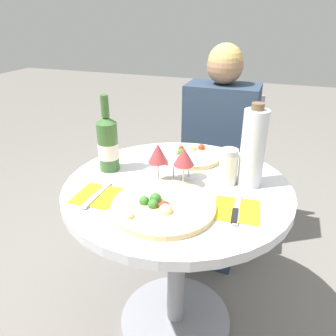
{
  "coord_description": "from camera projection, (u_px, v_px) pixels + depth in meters",
  "views": [
    {
      "loc": [
        0.33,
        -1.05,
        1.34
      ],
      "look_at": [
        -0.01,
        -0.08,
        0.85
      ],
      "focal_mm": 35.0,
      "sensor_mm": 36.0,
      "label": 1
    }
  ],
  "objects": [
    {
      "name": "ground_plane",
      "position": [
        175.0,
        320.0,
        1.57
      ],
      "size": [
        12.0,
        12.0,
        0.0
      ],
      "primitive_type": "plane",
      "color": "slate",
      "rests_on": "ground"
    },
    {
      "name": "dining_table",
      "position": [
        177.0,
        223.0,
        1.33
      ],
      "size": [
        0.86,
        0.86,
        0.75
      ],
      "color": "gray",
      "rests_on": "ground_plane"
    },
    {
      "name": "chair_behind_diner",
      "position": [
        219.0,
        170.0,
        2.06
      ],
      "size": [
        0.43,
        0.43,
        0.89
      ],
      "rotation": [
        0.0,
        0.0,
        3.14
      ],
      "color": "slate",
      "rests_on": "ground_plane"
    },
    {
      "name": "seated_diner",
      "position": [
        215.0,
        166.0,
        1.89
      ],
      "size": [
        0.4,
        0.48,
        1.19
      ],
      "rotation": [
        0.0,
        0.0,
        3.14
      ],
      "color": "#28384C",
      "rests_on": "ground_plane"
    },
    {
      "name": "pizza_large",
      "position": [
        163.0,
        206.0,
        1.08
      ],
      "size": [
        0.35,
        0.35,
        0.05
      ],
      "color": "#E5C17F",
      "rests_on": "dining_table"
    },
    {
      "name": "pizza_small_far",
      "position": [
        191.0,
        155.0,
        1.46
      ],
      "size": [
        0.27,
        0.27,
        0.05
      ],
      "color": "#E5C17F",
      "rests_on": "dining_table"
    },
    {
      "name": "wine_bottle",
      "position": [
        108.0,
        144.0,
        1.31
      ],
      "size": [
        0.08,
        0.08,
        0.31
      ],
      "color": "#38602D",
      "rests_on": "dining_table"
    },
    {
      "name": "tall_carafe",
      "position": [
        253.0,
        148.0,
        1.18
      ],
      "size": [
        0.09,
        0.09,
        0.31
      ],
      "color": "silver",
      "rests_on": "dining_table"
    },
    {
      "name": "sugar_shaker",
      "position": [
        228.0,
        167.0,
        1.23
      ],
      "size": [
        0.07,
        0.07,
        0.14
      ],
      "color": "silver",
      "rests_on": "dining_table"
    },
    {
      "name": "wine_glass_front_left",
      "position": [
        158.0,
        154.0,
        1.22
      ],
      "size": [
        0.08,
        0.08,
        0.16
      ],
      "color": "silver",
      "rests_on": "dining_table"
    },
    {
      "name": "wine_glass_back_right",
      "position": [
        189.0,
        155.0,
        1.25
      ],
      "size": [
        0.08,
        0.08,
        0.13
      ],
      "color": "silver",
      "rests_on": "dining_table"
    },
    {
      "name": "wine_glass_front_right",
      "position": [
        184.0,
        157.0,
        1.19
      ],
      "size": [
        0.08,
        0.08,
        0.15
      ],
      "color": "silver",
      "rests_on": "dining_table"
    },
    {
      "name": "wine_glass_center",
      "position": [
        174.0,
        156.0,
        1.24
      ],
      "size": [
        0.07,
        0.07,
        0.13
      ],
      "color": "silver",
      "rests_on": "dining_table"
    },
    {
      "name": "place_setting_left",
      "position": [
        97.0,
        196.0,
        1.16
      ],
      "size": [
        0.15,
        0.19,
        0.01
      ],
      "color": "gold",
      "rests_on": "dining_table"
    },
    {
      "name": "place_setting_right",
      "position": [
        237.0,
        210.0,
        1.08
      ],
      "size": [
        0.16,
        0.19,
        0.01
      ],
      "color": "gold",
      "rests_on": "dining_table"
    }
  ]
}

